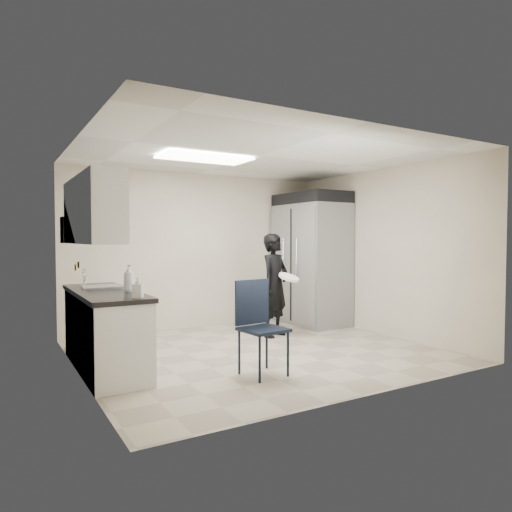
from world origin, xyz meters
TOP-DOWN VIEW (x-y plane):
  - floor at (0.00, 0.00)m, footprint 4.50×4.50m
  - ceiling at (0.00, 0.00)m, footprint 4.50×4.50m
  - back_wall at (0.00, 2.00)m, footprint 4.50×0.00m
  - left_wall at (-2.25, 0.00)m, footprint 0.00×4.00m
  - right_wall at (2.25, 0.00)m, footprint 0.00×4.00m
  - ceiling_panel at (-0.60, 0.40)m, footprint 1.20×0.60m
  - lower_counter at (-1.95, 0.20)m, footprint 0.60×1.90m
  - countertop at (-1.95, 0.20)m, footprint 0.64×1.95m
  - sink at (-1.93, 0.45)m, footprint 0.42×0.40m
  - faucet at (-2.13, 0.45)m, footprint 0.02×0.02m
  - upper_cabinets at (-2.08, 0.20)m, footprint 0.35×1.80m
  - towel_dispenser at (-2.14, 1.35)m, footprint 0.22×0.30m
  - notice_sticker_left at (-2.24, 0.10)m, footprint 0.00×0.12m
  - notice_sticker_right at (-2.24, 0.30)m, footprint 0.00×0.12m
  - commercial_fridge at (1.83, 1.27)m, footprint 0.80×1.35m
  - fridge_compressor at (1.83, 1.27)m, footprint 0.80×1.35m
  - folding_chair at (-0.50, -0.93)m, footprint 0.49×0.49m
  - man_tuxedo at (0.70, 0.70)m, footprint 0.69×0.59m
  - bucket_lid at (0.80, 0.47)m, footprint 0.42×0.42m
  - soap_bottle_a at (-1.74, -0.05)m, footprint 0.14×0.14m
  - soap_bottle_b at (-1.80, -0.63)m, footprint 0.13×0.13m

SIDE VIEW (x-z plane):
  - floor at x=0.00m, z-range 0.00..0.00m
  - lower_counter at x=-1.95m, z-range 0.00..0.86m
  - folding_chair at x=-0.50m, z-range 0.00..1.02m
  - man_tuxedo at x=0.70m, z-range 0.00..1.58m
  - sink at x=-1.93m, z-range 0.80..0.94m
  - countertop at x=-1.95m, z-range 0.86..0.91m
  - bucket_lid at x=0.80m, z-range 0.90..0.94m
  - soap_bottle_b at x=-1.80m, z-range 0.91..1.12m
  - faucet at x=-2.13m, z-range 0.90..1.14m
  - commercial_fridge at x=1.83m, z-range 0.00..2.10m
  - soap_bottle_a at x=-1.74m, z-range 0.91..1.22m
  - notice_sticker_right at x=-2.24m, z-range 1.15..1.21m
  - notice_sticker_left at x=-2.24m, z-range 1.19..1.25m
  - back_wall at x=0.00m, z-range -0.95..3.55m
  - left_wall at x=-2.25m, z-range -0.70..3.30m
  - right_wall at x=2.25m, z-range -0.70..3.30m
  - towel_dispenser at x=-2.14m, z-range 1.45..1.80m
  - upper_cabinets at x=-2.08m, z-range 1.45..2.20m
  - fridge_compressor at x=1.83m, z-range 2.10..2.30m
  - ceiling_panel at x=-0.60m, z-range 2.56..2.58m
  - ceiling at x=0.00m, z-range 2.60..2.60m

